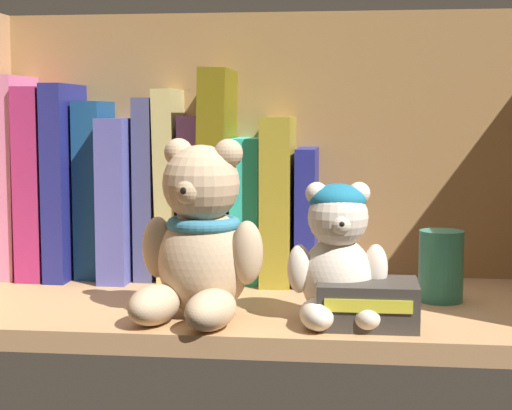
{
  "coord_description": "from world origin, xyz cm",
  "views": [
    {
      "loc": [
        8.87,
        -84.63,
        20.96
      ],
      "look_at": [
        -1.33,
        0.0,
        11.84
      ],
      "focal_mm": 59.31,
      "sensor_mm": 36.0,
      "label": 1
    }
  ],
  "objects_px": {
    "book_8": "(220,175)",
    "pillar_candle": "(441,266)",
    "book_0": "(25,176)",
    "book_2": "(72,180)",
    "book_6": "(173,184)",
    "book_9": "(250,208)",
    "teddy_bear_smaller": "(338,256)",
    "book_1": "(47,182)",
    "book_7": "(195,197)",
    "small_product_box": "(368,303)",
    "book_11": "(308,214)",
    "teddy_bear_larger": "(200,242)",
    "book_10": "(281,198)",
    "book_4": "(127,197)",
    "book_3": "(97,189)",
    "book_5": "(151,188)"
  },
  "relations": [
    {
      "from": "book_8",
      "to": "pillar_candle",
      "type": "height_order",
      "value": "book_8"
    },
    {
      "from": "book_0",
      "to": "book_2",
      "type": "distance_m",
      "value": 0.06
    },
    {
      "from": "book_6",
      "to": "book_8",
      "type": "bearing_deg",
      "value": 0.0
    },
    {
      "from": "book_9",
      "to": "book_2",
      "type": "bearing_deg",
      "value": 180.0
    },
    {
      "from": "teddy_bear_smaller",
      "to": "book_1",
      "type": "bearing_deg",
      "value": 150.43
    },
    {
      "from": "book_7",
      "to": "book_8",
      "type": "bearing_deg",
      "value": 0.0
    },
    {
      "from": "teddy_bear_smaller",
      "to": "small_product_box",
      "type": "distance_m",
      "value": 0.05
    },
    {
      "from": "teddy_bear_smaller",
      "to": "book_11",
      "type": "bearing_deg",
      "value": 101.19
    },
    {
      "from": "book_0",
      "to": "teddy_bear_smaller",
      "type": "distance_m",
      "value": 0.43
    },
    {
      "from": "book_0",
      "to": "teddy_bear_larger",
      "type": "height_order",
      "value": "book_0"
    },
    {
      "from": "book_9",
      "to": "small_product_box",
      "type": "xyz_separation_m",
      "value": [
        0.13,
        -0.21,
        -0.06
      ]
    },
    {
      "from": "book_6",
      "to": "teddy_bear_larger",
      "type": "distance_m",
      "value": 0.21
    },
    {
      "from": "book_6",
      "to": "book_7",
      "type": "xyz_separation_m",
      "value": [
        0.03,
        0.0,
        -0.01
      ]
    },
    {
      "from": "book_10",
      "to": "teddy_bear_larger",
      "type": "xyz_separation_m",
      "value": [
        -0.06,
        -0.2,
        -0.02
      ]
    },
    {
      "from": "book_11",
      "to": "teddy_bear_smaller",
      "type": "relative_size",
      "value": 1.19
    },
    {
      "from": "book_0",
      "to": "book_4",
      "type": "distance_m",
      "value": 0.13
    },
    {
      "from": "book_9",
      "to": "teddy_bear_smaller",
      "type": "relative_size",
      "value": 1.27
    },
    {
      "from": "teddy_bear_larger",
      "to": "book_10",
      "type": "bearing_deg",
      "value": 73.94
    },
    {
      "from": "book_6",
      "to": "book_3",
      "type": "bearing_deg",
      "value": 180.0
    },
    {
      "from": "book_1",
      "to": "book_3",
      "type": "distance_m",
      "value": 0.06
    },
    {
      "from": "book_6",
      "to": "book_9",
      "type": "bearing_deg",
      "value": 0.0
    },
    {
      "from": "book_3",
      "to": "book_4",
      "type": "bearing_deg",
      "value": 0.0
    },
    {
      "from": "book_0",
      "to": "book_8",
      "type": "xyz_separation_m",
      "value": [
        0.24,
        0.0,
        0.0
      ]
    },
    {
      "from": "book_7",
      "to": "pillar_candle",
      "type": "xyz_separation_m",
      "value": [
        0.27,
        -0.1,
        -0.06
      ]
    },
    {
      "from": "book_5",
      "to": "book_9",
      "type": "distance_m",
      "value": 0.12
    },
    {
      "from": "book_11",
      "to": "small_product_box",
      "type": "xyz_separation_m",
      "value": [
        0.07,
        -0.21,
        -0.06
      ]
    },
    {
      "from": "book_1",
      "to": "book_3",
      "type": "xyz_separation_m",
      "value": [
        0.06,
        0.0,
        -0.01
      ]
    },
    {
      "from": "book_3",
      "to": "book_9",
      "type": "relative_size",
      "value": 1.25
    },
    {
      "from": "book_6",
      "to": "teddy_bear_smaller",
      "type": "bearing_deg",
      "value": -45.17
    },
    {
      "from": "book_5",
      "to": "book_4",
      "type": "bearing_deg",
      "value": 180.0
    },
    {
      "from": "book_7",
      "to": "book_10",
      "type": "distance_m",
      "value": 0.1
    },
    {
      "from": "book_8",
      "to": "book_11",
      "type": "distance_m",
      "value": 0.11
    },
    {
      "from": "book_7",
      "to": "book_2",
      "type": "bearing_deg",
      "value": 180.0
    },
    {
      "from": "book_1",
      "to": "book_6",
      "type": "bearing_deg",
      "value": 0.0
    },
    {
      "from": "book_11",
      "to": "book_6",
      "type": "bearing_deg",
      "value": 180.0
    },
    {
      "from": "book_8",
      "to": "book_3",
      "type": "bearing_deg",
      "value": 180.0
    },
    {
      "from": "book_6",
      "to": "book_10",
      "type": "relative_size",
      "value": 1.17
    },
    {
      "from": "book_2",
      "to": "book_6",
      "type": "relative_size",
      "value": 1.03
    },
    {
      "from": "book_2",
      "to": "small_product_box",
      "type": "distance_m",
      "value": 0.42
    },
    {
      "from": "book_5",
      "to": "book_0",
      "type": "bearing_deg",
      "value": 180.0
    },
    {
      "from": "book_2",
      "to": "teddy_bear_smaller",
      "type": "height_order",
      "value": "book_2"
    },
    {
      "from": "book_2",
      "to": "book_8",
      "type": "distance_m",
      "value": 0.18
    },
    {
      "from": "book_0",
      "to": "book_4",
      "type": "xyz_separation_m",
      "value": [
        0.12,
        0.0,
        -0.02
      ]
    },
    {
      "from": "book_8",
      "to": "teddy_bear_smaller",
      "type": "relative_size",
      "value": 1.87
    },
    {
      "from": "book_4",
      "to": "book_11",
      "type": "height_order",
      "value": "book_4"
    },
    {
      "from": "book_2",
      "to": "teddy_bear_smaller",
      "type": "bearing_deg",
      "value": -31.87
    },
    {
      "from": "book_2",
      "to": "book_9",
      "type": "bearing_deg",
      "value": 0.0
    },
    {
      "from": "book_7",
      "to": "book_5",
      "type": "bearing_deg",
      "value": 180.0
    },
    {
      "from": "book_6",
      "to": "book_9",
      "type": "distance_m",
      "value": 0.09
    },
    {
      "from": "book_6",
      "to": "book_10",
      "type": "xyz_separation_m",
      "value": [
        0.13,
        0.0,
        -0.02
      ]
    }
  ]
}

